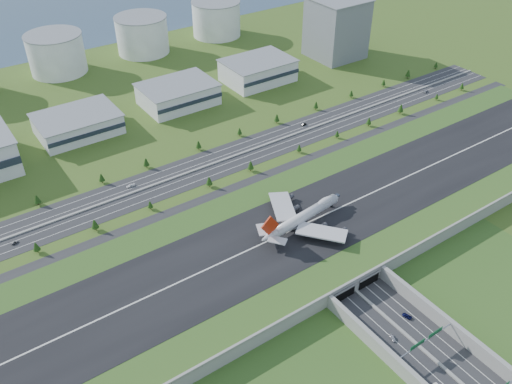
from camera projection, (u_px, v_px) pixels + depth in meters
ground at (296, 239)px, 312.44m from camera, size 1200.00×1200.00×0.00m
airfield_deck at (296, 233)px, 309.95m from camera, size 520.00×100.00×9.20m
underpass_road at (432, 352)px, 244.31m from camera, size 38.80×120.40×8.00m
sign_gantry_near at (426, 341)px, 245.14m from camera, size 38.70×0.70×9.80m
north_expressway at (212, 164)px, 375.57m from camera, size 560.00×36.00×0.12m
tree_row at (216, 157)px, 375.27m from camera, size 502.32×48.65×8.42m
hangar_mid_a at (78, 124)px, 406.83m from camera, size 58.00×42.00×15.00m
hangar_mid_b at (178, 94)px, 445.23m from camera, size 58.00×42.00×17.00m
hangar_mid_c at (258, 71)px, 481.33m from camera, size 58.00×42.00×19.00m
office_tower at (336, 28)px, 517.62m from camera, size 46.00×46.00×55.00m
fuel_tank_b at (56, 54)px, 492.19m from camera, size 50.00×50.00×35.00m
fuel_tank_c at (142, 35)px, 531.18m from camera, size 50.00×50.00×35.00m
fuel_tank_d at (216, 19)px, 570.17m from camera, size 50.00×50.00×35.00m
bay_water at (43, 16)px, 631.58m from camera, size 1200.00×260.00×0.06m
boeing_747 at (303, 216)px, 307.23m from camera, size 63.88×60.05×19.78m
car_0 at (393, 338)px, 254.00m from camera, size 3.40×4.78×1.51m
car_2 at (407, 316)px, 264.85m from camera, size 3.29×5.29×1.37m
car_4 at (15, 243)px, 308.53m from camera, size 4.39×2.56×1.40m
car_5 at (304, 124)px, 419.79m from camera, size 4.89×2.42×1.54m
car_6 at (425, 91)px, 467.37m from camera, size 6.15×4.08×1.57m
car_7 at (131, 186)px, 353.60m from camera, size 5.82×2.93×1.62m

